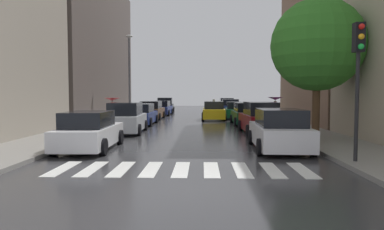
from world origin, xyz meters
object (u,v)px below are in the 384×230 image
(parked_car_left_third, at_px, (141,115))
(parked_car_right_third, at_px, (247,114))
(parked_car_left_fourth, at_px, (152,111))
(parked_car_left_sixth, at_px, (165,106))
(parked_car_right_fifth, at_px, (230,107))
(lamp_post_left, at_px, (129,71))
(parked_car_right_sixth, at_px, (226,105))
(parked_car_right_nearest, at_px, (279,131))
(parked_car_left_fifth, at_px, (162,108))
(street_tree_right, at_px, (317,45))
(pedestrian_near_tree, at_px, (275,104))
(taxi_midroad, at_px, (214,111))
(parked_car_left_second, at_px, (126,119))
(parked_car_right_second, at_px, (260,119))
(pedestrian_foreground, at_px, (112,104))
(parked_car_left_nearest, at_px, (89,132))
(parked_car_right_fourth, at_px, (236,111))
(traffic_light_right_corner, at_px, (358,61))

(parked_car_left_third, bearing_deg, parked_car_right_third, -87.07)
(parked_car_left_fourth, relative_size, parked_car_left_sixth, 1.00)
(parked_car_right_fifth, distance_m, lamp_post_left, 13.30)
(parked_car_left_sixth, xyz_separation_m, parked_car_right_sixth, (7.68, 1.54, -0.03))
(parked_car_left_sixth, height_order, parked_car_right_nearest, parked_car_left_sixth)
(parked_car_left_fifth, xyz_separation_m, street_tree_right, (9.87, -20.36, 3.86))
(parked_car_right_third, height_order, pedestrian_near_tree, pedestrian_near_tree)
(parked_car_left_third, distance_m, taxi_midroad, 7.55)
(parked_car_right_sixth, bearing_deg, parked_car_right_third, -179.75)
(parked_car_left_second, xyz_separation_m, parked_car_right_nearest, (7.52, -5.95, -0.04))
(street_tree_right, bearing_deg, parked_car_left_second, 163.16)
(parked_car_left_sixth, xyz_separation_m, lamp_post_left, (-1.59, -13.62, 3.38))
(parked_car_right_second, height_order, parked_car_right_sixth, parked_car_right_second)
(parked_car_left_sixth, distance_m, taxi_midroad, 13.68)
(parked_car_left_third, relative_size, pedestrian_foreground, 2.61)
(parked_car_right_second, distance_m, pedestrian_near_tree, 5.10)
(parked_car_left_nearest, xyz_separation_m, lamp_post_left, (-1.59, 15.53, 3.49))
(taxi_midroad, bearing_deg, parked_car_left_fifth, 39.32)
(parked_car_left_sixth, bearing_deg, parked_car_left_fourth, 177.52)
(parked_car_right_fourth, relative_size, street_tree_right, 0.67)
(parked_car_left_third, bearing_deg, taxi_midroad, -46.40)
(parked_car_left_fourth, xyz_separation_m, parked_car_right_nearest, (7.66, -17.18, 0.02))
(traffic_light_right_corner, bearing_deg, taxi_midroad, 101.00)
(parked_car_right_second, distance_m, parked_car_right_fourth, 12.13)
(parked_car_right_second, relative_size, lamp_post_left, 0.64)
(street_tree_right, bearing_deg, parked_car_left_nearest, -163.22)
(parked_car_left_fifth, bearing_deg, taxi_midroad, -139.88)
(pedestrian_foreground, bearing_deg, parked_car_left_third, 27.64)
(parked_car_left_sixth, distance_m, parked_car_right_third, 19.02)
(parked_car_left_nearest, distance_m, parked_car_right_second, 9.87)
(parked_car_left_fifth, xyz_separation_m, parked_car_right_fifth, (7.45, 1.04, 0.06))
(pedestrian_near_tree, height_order, street_tree_right, street_tree_right)
(parked_car_left_fifth, xyz_separation_m, parked_car_right_nearest, (7.48, -23.31, 0.05))
(parked_car_right_fourth, height_order, parked_car_right_fifth, parked_car_right_fifth)
(parked_car_left_fourth, bearing_deg, parked_car_left_fifth, -0.78)
(parked_car_left_second, bearing_deg, parked_car_right_second, -92.75)
(parked_car_left_fifth, distance_m, lamp_post_left, 8.80)
(parked_car_right_sixth, height_order, pedestrian_near_tree, pedestrian_near_tree)
(parked_car_left_fifth, height_order, taxi_midroad, taxi_midroad)
(parked_car_right_third, xyz_separation_m, lamp_post_left, (-9.48, 3.68, 3.46))
(parked_car_right_sixth, bearing_deg, parked_car_left_nearest, 165.55)
(parked_car_right_fifth, height_order, pedestrian_foreground, pedestrian_foreground)
(parked_car_left_third, height_order, parked_car_left_fourth, parked_car_left_fourth)
(parked_car_right_fifth, relative_size, taxi_midroad, 0.92)
(parked_car_left_nearest, xyz_separation_m, parked_car_right_nearest, (7.69, 0.09, 0.04))
(parked_car_left_nearest, bearing_deg, traffic_light_right_corner, -109.04)
(parked_car_left_third, height_order, parked_car_right_nearest, parked_car_right_nearest)
(parked_car_left_third, distance_m, street_tree_right, 13.64)
(parked_car_right_fourth, bearing_deg, parked_car_left_second, 150.82)
(parked_car_left_third, height_order, parked_car_right_third, parked_car_right_third)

